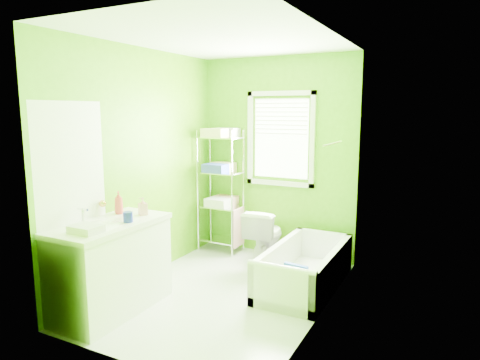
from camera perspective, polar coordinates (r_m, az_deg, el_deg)
The scene contains 9 objects.
ground at distance 4.70m, azimuth -2.15°, elevation -14.78°, with size 2.90×2.90×0.00m, color silver.
room_envelope at distance 4.31m, azimuth -2.27°, elevation 4.36°, with size 2.14×2.94×2.62m.
window at distance 5.57m, azimuth 5.43°, elevation 6.13°, with size 0.92×0.05×1.22m.
door at distance 4.27m, azimuth -21.30°, elevation -3.74°, with size 0.09×0.80×2.00m.
right_wall_decor at distance 3.92m, azimuth 10.93°, elevation 0.37°, with size 0.04×1.48×1.17m.
bathtub at distance 4.81m, azimuth 8.48°, elevation -12.31°, with size 0.69×1.47×0.48m.
toilet at distance 5.44m, azimuth 3.32°, elevation -7.42°, with size 0.39×0.69×0.71m, color white.
vanity at distance 4.33m, azimuth -16.85°, elevation -10.71°, with size 0.60×1.17×1.11m.
wire_shelf_unit at distance 5.76m, azimuth -2.46°, elevation 0.41°, with size 0.57×0.45×1.68m.
Camera 1 is at (2.11, -3.74, 1.91)m, focal length 32.00 mm.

